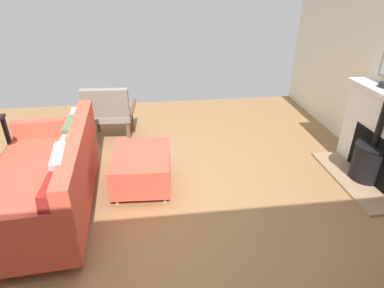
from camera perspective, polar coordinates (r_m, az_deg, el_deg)
ground_plane at (r=3.47m, az=-10.53°, el=-10.21°), size 6.00×5.98×0.01m
fireplace at (r=4.11m, az=31.01°, el=-0.10°), size 0.62×1.40×1.02m
sofa at (r=3.39m, az=-24.31°, el=-5.88°), size 1.03×1.86×0.84m
ottoman at (r=3.55m, az=-9.00°, el=-4.06°), size 0.67×0.82×0.42m
armchair_accent at (r=4.54m, az=-14.63°, el=5.85°), size 0.71×0.63×0.84m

